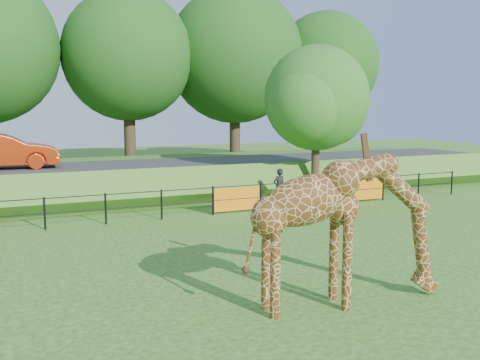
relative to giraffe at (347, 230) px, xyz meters
The scene contains 9 objects.
ground 2.62m from the giraffe, 122.40° to the left, with size 90.00×90.00×0.00m, color #225C17.
giraffe is the anchor object (origin of this frame).
perimeter_fence 9.90m from the giraffe, 96.59° to the left, with size 28.07×0.10×1.10m, color black, non-canonical shape.
embankment 17.34m from the giraffe, 93.74° to the left, with size 40.00×9.00×1.30m, color #225C17.
road 15.82m from the giraffe, 94.09° to the left, with size 40.00×5.00×0.12m, color #2F2F32.
car_red 17.43m from the giraffe, 111.23° to the left, with size 1.62×4.64×1.53m, color red.
visitor 11.43m from the giraffe, 68.66° to the left, with size 0.56×0.37×1.54m, color black.
tree_east 13.39m from the giraffe, 60.46° to the left, with size 5.40×4.71×6.76m.
bg_tree_line 24.45m from the giraffe, 88.17° to the left, with size 37.30×8.80×11.82m.
Camera 1 is at (-5.18, -10.57, 4.02)m, focal length 40.00 mm.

